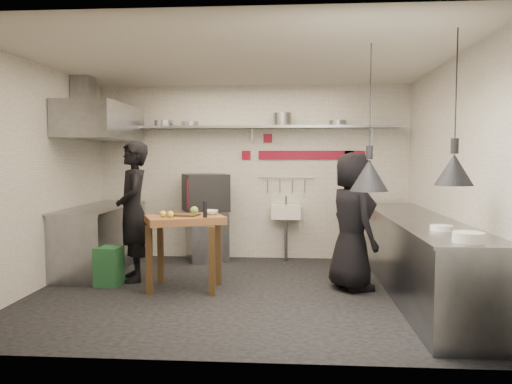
# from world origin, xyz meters

# --- Properties ---
(floor) EXTENTS (5.00, 5.00, 0.00)m
(floor) POSITION_xyz_m (0.00, 0.00, 0.00)
(floor) COLOR black
(floor) RESTS_ON ground
(ceiling) EXTENTS (5.00, 5.00, 0.00)m
(ceiling) POSITION_xyz_m (0.00, 0.00, 2.80)
(ceiling) COLOR beige
(ceiling) RESTS_ON floor
(wall_back) EXTENTS (5.00, 0.04, 2.80)m
(wall_back) POSITION_xyz_m (0.00, 2.10, 1.40)
(wall_back) COLOR silver
(wall_back) RESTS_ON floor
(wall_front) EXTENTS (5.00, 0.04, 2.80)m
(wall_front) POSITION_xyz_m (0.00, -2.10, 1.40)
(wall_front) COLOR silver
(wall_front) RESTS_ON floor
(wall_left) EXTENTS (0.04, 4.20, 2.80)m
(wall_left) POSITION_xyz_m (-2.50, 0.00, 1.40)
(wall_left) COLOR silver
(wall_left) RESTS_ON floor
(wall_right) EXTENTS (0.04, 4.20, 2.80)m
(wall_right) POSITION_xyz_m (2.50, 0.00, 1.40)
(wall_right) COLOR silver
(wall_right) RESTS_ON floor
(red_band_horiz) EXTENTS (1.70, 0.02, 0.14)m
(red_band_horiz) POSITION_xyz_m (0.95, 2.08, 1.68)
(red_band_horiz) COLOR maroon
(red_band_horiz) RESTS_ON wall_back
(red_band_vert) EXTENTS (0.14, 0.02, 1.10)m
(red_band_vert) POSITION_xyz_m (1.55, 2.08, 1.20)
(red_band_vert) COLOR maroon
(red_band_vert) RESTS_ON wall_back
(red_tile_a) EXTENTS (0.14, 0.02, 0.14)m
(red_tile_a) POSITION_xyz_m (0.25, 2.08, 1.95)
(red_tile_a) COLOR maroon
(red_tile_a) RESTS_ON wall_back
(red_tile_b) EXTENTS (0.14, 0.02, 0.14)m
(red_tile_b) POSITION_xyz_m (-0.10, 2.08, 1.68)
(red_tile_b) COLOR maroon
(red_tile_b) RESTS_ON wall_back
(back_shelf) EXTENTS (4.60, 0.34, 0.04)m
(back_shelf) POSITION_xyz_m (0.00, 1.92, 2.12)
(back_shelf) COLOR slate
(back_shelf) RESTS_ON wall_back
(shelf_bracket_left) EXTENTS (0.04, 0.06, 0.24)m
(shelf_bracket_left) POSITION_xyz_m (-1.90, 2.07, 2.02)
(shelf_bracket_left) COLOR slate
(shelf_bracket_left) RESTS_ON wall_back
(shelf_bracket_mid) EXTENTS (0.04, 0.06, 0.24)m
(shelf_bracket_mid) POSITION_xyz_m (0.00, 2.07, 2.02)
(shelf_bracket_mid) COLOR slate
(shelf_bracket_mid) RESTS_ON wall_back
(shelf_bracket_right) EXTENTS (0.04, 0.06, 0.24)m
(shelf_bracket_right) POSITION_xyz_m (1.90, 2.07, 2.02)
(shelf_bracket_right) COLOR slate
(shelf_bracket_right) RESTS_ON wall_back
(pan_far_left) EXTENTS (0.39, 0.39, 0.09)m
(pan_far_left) POSITION_xyz_m (-1.41, 1.92, 2.19)
(pan_far_left) COLOR slate
(pan_far_left) RESTS_ON back_shelf
(pan_mid_left) EXTENTS (0.30, 0.30, 0.07)m
(pan_mid_left) POSITION_xyz_m (-0.99, 1.92, 2.18)
(pan_mid_left) COLOR slate
(pan_mid_left) RESTS_ON back_shelf
(stock_pot) EXTENTS (0.32, 0.32, 0.20)m
(stock_pot) POSITION_xyz_m (0.49, 1.92, 2.24)
(stock_pot) COLOR slate
(stock_pot) RESTS_ON back_shelf
(pan_right) EXTENTS (0.28, 0.28, 0.08)m
(pan_right) POSITION_xyz_m (1.35, 1.92, 2.18)
(pan_right) COLOR slate
(pan_right) RESTS_ON back_shelf
(oven_stand) EXTENTS (0.74, 0.71, 0.80)m
(oven_stand) POSITION_xyz_m (-0.70, 1.79, 0.40)
(oven_stand) COLOR slate
(oven_stand) RESTS_ON floor
(combi_oven) EXTENTS (0.83, 0.81, 0.58)m
(combi_oven) POSITION_xyz_m (-0.72, 1.76, 1.09)
(combi_oven) COLOR black
(combi_oven) RESTS_ON oven_stand
(oven_door) EXTENTS (0.47, 0.22, 0.46)m
(oven_door) POSITION_xyz_m (-0.70, 1.48, 1.09)
(oven_door) COLOR maroon
(oven_door) RESTS_ON combi_oven
(oven_glass) EXTENTS (0.38, 0.17, 0.34)m
(oven_glass) POSITION_xyz_m (-0.71, 1.48, 1.09)
(oven_glass) COLOR black
(oven_glass) RESTS_ON oven_door
(hand_sink) EXTENTS (0.46, 0.34, 0.22)m
(hand_sink) POSITION_xyz_m (0.55, 1.92, 0.78)
(hand_sink) COLOR silver
(hand_sink) RESTS_ON wall_back
(sink_tap) EXTENTS (0.03, 0.03, 0.14)m
(sink_tap) POSITION_xyz_m (0.55, 1.92, 0.96)
(sink_tap) COLOR slate
(sink_tap) RESTS_ON hand_sink
(sink_drain) EXTENTS (0.06, 0.06, 0.66)m
(sink_drain) POSITION_xyz_m (0.55, 1.88, 0.34)
(sink_drain) COLOR slate
(sink_drain) RESTS_ON floor
(utensil_rail) EXTENTS (0.90, 0.02, 0.02)m
(utensil_rail) POSITION_xyz_m (0.55, 2.06, 1.32)
(utensil_rail) COLOR slate
(utensil_rail) RESTS_ON wall_back
(counter_right) EXTENTS (0.70, 3.80, 0.90)m
(counter_right) POSITION_xyz_m (2.15, 0.00, 0.45)
(counter_right) COLOR slate
(counter_right) RESTS_ON floor
(counter_right_top) EXTENTS (0.76, 3.90, 0.03)m
(counter_right_top) POSITION_xyz_m (2.15, 0.00, 0.92)
(counter_right_top) COLOR slate
(counter_right_top) RESTS_ON counter_right
(plate_stack) EXTENTS (0.27, 0.27, 0.09)m
(plate_stack) POSITION_xyz_m (2.12, -1.72, 0.97)
(plate_stack) COLOR silver
(plate_stack) RESTS_ON counter_right_top
(small_bowl_right) EXTENTS (0.22, 0.22, 0.05)m
(small_bowl_right) POSITION_xyz_m (2.10, -1.02, 0.96)
(small_bowl_right) COLOR silver
(small_bowl_right) RESTS_ON counter_right_top
(counter_left) EXTENTS (0.70, 1.90, 0.90)m
(counter_left) POSITION_xyz_m (-2.15, 1.05, 0.45)
(counter_left) COLOR slate
(counter_left) RESTS_ON floor
(counter_left_top) EXTENTS (0.76, 2.00, 0.03)m
(counter_left_top) POSITION_xyz_m (-2.15, 1.05, 0.92)
(counter_left_top) COLOR slate
(counter_left_top) RESTS_ON counter_left
(extractor_hood) EXTENTS (0.78, 1.60, 0.50)m
(extractor_hood) POSITION_xyz_m (-2.10, 1.05, 2.15)
(extractor_hood) COLOR slate
(extractor_hood) RESTS_ON ceiling
(hood_duct) EXTENTS (0.28, 0.28, 0.50)m
(hood_duct) POSITION_xyz_m (-2.35, 1.05, 2.55)
(hood_duct) COLOR slate
(hood_duct) RESTS_ON ceiling
(green_bin) EXTENTS (0.32, 0.32, 0.50)m
(green_bin) POSITION_xyz_m (-1.70, 0.18, 0.25)
(green_bin) COLOR #1F522C
(green_bin) RESTS_ON floor
(prep_table) EXTENTS (1.10, 0.95, 0.92)m
(prep_table) POSITION_xyz_m (-0.68, 0.08, 0.46)
(prep_table) COLOR brown
(prep_table) RESTS_ON floor
(cutting_board) EXTENTS (0.39, 0.31, 0.02)m
(cutting_board) POSITION_xyz_m (-0.69, 0.08, 0.93)
(cutting_board) COLOR #432D18
(cutting_board) RESTS_ON prep_table
(pepper_mill) EXTENTS (0.06, 0.06, 0.20)m
(pepper_mill) POSITION_xyz_m (-0.40, -0.08, 1.02)
(pepper_mill) COLOR black
(pepper_mill) RESTS_ON prep_table
(lemon_a) EXTENTS (0.10, 0.10, 0.08)m
(lemon_a) POSITION_xyz_m (-0.92, -0.08, 0.96)
(lemon_a) COLOR gold
(lemon_a) RESTS_ON prep_table
(lemon_b) EXTENTS (0.08, 0.08, 0.08)m
(lemon_b) POSITION_xyz_m (-0.82, -0.09, 0.96)
(lemon_b) COLOR gold
(lemon_b) RESTS_ON prep_table
(veg_ball) EXTENTS (0.12, 0.12, 0.10)m
(veg_ball) POSITION_xyz_m (-0.60, 0.25, 0.97)
(veg_ball) COLOR #6A9C3B
(veg_ball) RESTS_ON prep_table
(steel_tray) EXTENTS (0.20, 0.14, 0.03)m
(steel_tray) POSITION_xyz_m (-0.99, 0.22, 0.94)
(steel_tray) COLOR slate
(steel_tray) RESTS_ON prep_table
(bowl) EXTENTS (0.21, 0.21, 0.06)m
(bowl) POSITION_xyz_m (-0.38, 0.23, 0.95)
(bowl) COLOR silver
(bowl) RESTS_ON prep_table
(heat_lamp_near) EXTENTS (0.40, 0.40, 1.51)m
(heat_lamp_near) POSITION_xyz_m (1.43, -0.77, 2.05)
(heat_lamp_near) COLOR black
(heat_lamp_near) RESTS_ON ceiling
(heat_lamp_far) EXTENTS (0.45, 0.45, 1.41)m
(heat_lamp_far) POSITION_xyz_m (2.11, -1.32, 2.09)
(heat_lamp_far) COLOR black
(heat_lamp_far) RESTS_ON ceiling
(chef_left) EXTENTS (0.66, 0.79, 1.86)m
(chef_left) POSITION_xyz_m (-1.47, 0.48, 0.93)
(chef_left) COLOR black
(chef_left) RESTS_ON floor
(chef_right) EXTENTS (0.81, 0.98, 1.71)m
(chef_right) POSITION_xyz_m (1.39, 0.23, 0.85)
(chef_right) COLOR black
(chef_right) RESTS_ON floor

